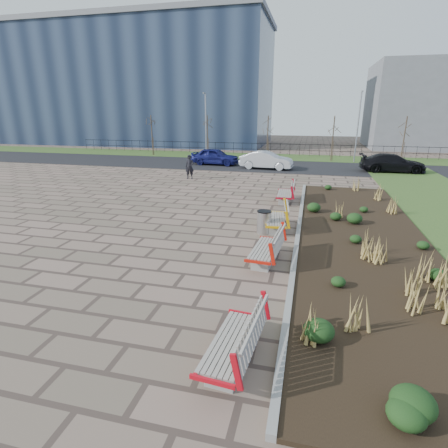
% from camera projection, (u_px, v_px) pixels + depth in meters
% --- Properties ---
extents(ground, '(120.00, 120.00, 0.00)m').
position_uv_depth(ground, '(145.00, 284.00, 9.61)').
color(ground, '#786053').
rests_on(ground, ground).
extents(planting_bed, '(4.50, 18.00, 0.10)m').
position_uv_depth(planting_bed, '(363.00, 239.00, 12.78)').
color(planting_bed, black).
rests_on(planting_bed, ground).
extents(planting_curb, '(0.16, 18.00, 0.15)m').
position_uv_depth(planting_curb, '(298.00, 233.00, 13.31)').
color(planting_curb, gray).
rests_on(planting_curb, ground).
extents(grass_verge_far, '(80.00, 5.00, 0.04)m').
position_uv_depth(grass_verge_far, '(269.00, 157.00, 35.43)').
color(grass_verge_far, '#33511E').
rests_on(grass_verge_far, ground).
extents(road, '(80.00, 7.00, 0.02)m').
position_uv_depth(road, '(260.00, 166.00, 29.90)').
color(road, black).
rests_on(road, ground).
extents(bench_a, '(1.08, 2.17, 1.00)m').
position_uv_depth(bench_a, '(232.00, 340.00, 6.49)').
color(bench_a, red).
rests_on(bench_a, ground).
extents(bench_b, '(1.07, 2.17, 1.00)m').
position_uv_depth(bench_b, '(265.00, 247.00, 10.87)').
color(bench_b, red).
rests_on(bench_b, ground).
extents(bench_c, '(1.13, 2.19, 1.00)m').
position_uv_depth(bench_c, '(276.00, 217.00, 13.85)').
color(bench_c, '#F5B10C').
rests_on(bench_c, ground).
extents(bench_d, '(0.96, 2.13, 1.00)m').
position_uv_depth(bench_d, '(285.00, 192.00, 18.05)').
color(bench_d, '#A90B1C').
rests_on(bench_d, ground).
extents(litter_bin, '(0.53, 0.53, 0.87)m').
position_uv_depth(litter_bin, '(264.00, 222.00, 13.46)').
color(litter_bin, '#B2B2B7').
rests_on(litter_bin, ground).
extents(pedestrian, '(0.66, 0.50, 1.64)m').
position_uv_depth(pedestrian, '(190.00, 167.00, 23.98)').
color(pedestrian, black).
rests_on(pedestrian, ground).
extents(car_blue, '(4.22, 1.93, 1.40)m').
position_uv_depth(car_blue, '(215.00, 156.00, 30.14)').
color(car_blue, navy).
rests_on(car_blue, road).
extents(car_silver, '(4.30, 1.79, 1.38)m').
position_uv_depth(car_silver, '(266.00, 160.00, 28.00)').
color(car_silver, '#B6B8BE').
rests_on(car_silver, road).
extents(car_black, '(4.81, 2.14, 1.37)m').
position_uv_depth(car_black, '(392.00, 163.00, 26.55)').
color(car_black, black).
rests_on(car_black, road).
extents(tree_a, '(1.40, 1.40, 4.00)m').
position_uv_depth(tree_a, '(152.00, 135.00, 36.15)').
color(tree_a, '#4C3D2D').
rests_on(tree_a, grass_verge_far).
extents(tree_b, '(1.40, 1.40, 4.00)m').
position_uv_depth(tree_b, '(207.00, 136.00, 34.79)').
color(tree_b, '#4C3D2D').
rests_on(tree_b, grass_verge_far).
extents(tree_c, '(1.40, 1.40, 4.00)m').
position_uv_depth(tree_c, '(268.00, 137.00, 33.42)').
color(tree_c, '#4C3D2D').
rests_on(tree_c, grass_verge_far).
extents(tree_d, '(1.40, 1.40, 4.00)m').
position_uv_depth(tree_d, '(333.00, 139.00, 32.05)').
color(tree_d, '#4C3D2D').
rests_on(tree_d, grass_verge_far).
extents(tree_e, '(1.40, 1.40, 4.00)m').
position_uv_depth(tree_e, '(404.00, 140.00, 30.69)').
color(tree_e, '#4C3D2D').
rests_on(tree_e, grass_verge_far).
extents(lamp_west, '(0.24, 0.60, 6.00)m').
position_uv_depth(lamp_west, '(206.00, 126.00, 34.01)').
color(lamp_west, gray).
rests_on(lamp_west, grass_verge_far).
extents(lamp_east, '(0.24, 0.60, 6.00)m').
position_uv_depth(lamp_east, '(358.00, 128.00, 30.82)').
color(lamp_east, gray).
rests_on(lamp_east, grass_verge_far).
extents(railing_fence, '(44.00, 0.10, 1.20)m').
position_uv_depth(railing_fence, '(271.00, 149.00, 36.62)').
color(railing_fence, black).
rests_on(railing_fence, grass_verge_far).
extents(building_glass, '(40.00, 14.00, 15.00)m').
position_uv_depth(building_glass, '(125.00, 88.00, 49.18)').
color(building_glass, '#192338').
rests_on(building_glass, ground).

